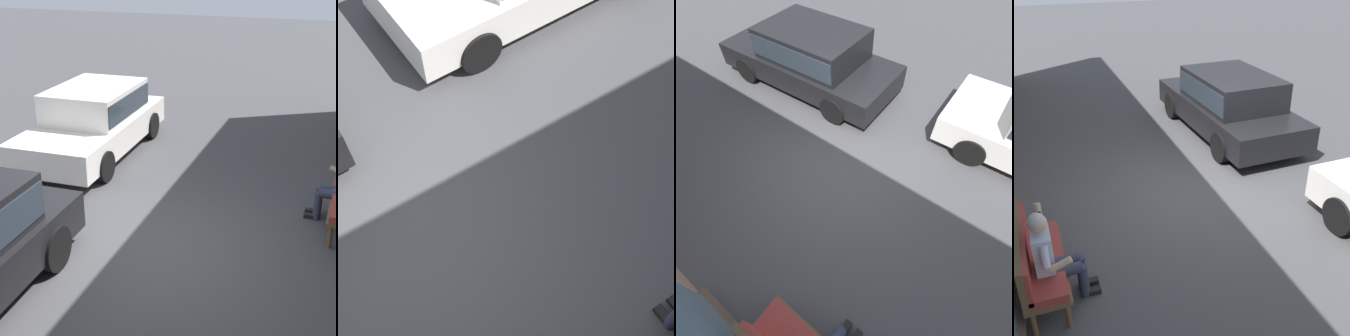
# 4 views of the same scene
# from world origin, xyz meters

# --- Properties ---
(ground_plane) EXTENTS (60.00, 60.00, 0.00)m
(ground_plane) POSITION_xyz_m (0.00, 0.00, 0.00)
(ground_plane) COLOR #424244
(parked_car_near) EXTENTS (4.34, 2.00, 1.45)m
(parked_car_near) POSITION_xyz_m (-3.41, -2.50, 0.79)
(parked_car_near) COLOR white
(parked_car_near) RESTS_ON ground_plane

